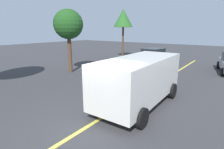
{
  "coord_description": "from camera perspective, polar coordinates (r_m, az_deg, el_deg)",
  "views": [
    {
      "loc": [
        -4.8,
        -4.11,
        3.4
      ],
      "look_at": [
        1.94,
        0.78,
        1.31
      ],
      "focal_mm": 28.58,
      "sensor_mm": 36.0,
      "label": 1
    }
  ],
  "objects": [
    {
      "name": "white_van",
      "position": [
        8.11,
        8.69,
        -1.32
      ],
      "size": [
        5.23,
        2.32,
        2.2
      ],
      "color": "silver",
      "rests_on": "ground_plane"
    },
    {
      "name": "ground_plane",
      "position": [
        7.18,
        -4.2,
        -14.21
      ],
      "size": [
        80.0,
        80.0,
        0.0
      ],
      "primitive_type": "plane",
      "color": "#38383A"
    },
    {
      "name": "tree_left_verge",
      "position": [
        14.79,
        -13.82,
        15.16
      ],
      "size": [
        2.3,
        2.3,
        4.97
      ],
      "color": "#513823",
      "rests_on": "ground_plane"
    },
    {
      "name": "lane_marking_centre",
      "position": [
        9.45,
        7.67,
        -7.08
      ],
      "size": [
        28.0,
        0.16,
        0.01
      ],
      "primitive_type": "cube",
      "color": "#E0D14C"
    },
    {
      "name": "car_yellow_approaching",
      "position": [
        18.12,
        13.16,
        5.57
      ],
      "size": [
        4.17,
        2.6,
        1.66
      ],
      "color": "gold",
      "rests_on": "ground_plane"
    },
    {
      "name": "tree_right_verge",
      "position": [
        22.01,
        3.62,
        17.43
      ],
      "size": [
        2.3,
        2.3,
        5.76
      ],
      "color": "#513823",
      "rests_on": "ground_plane"
    }
  ]
}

